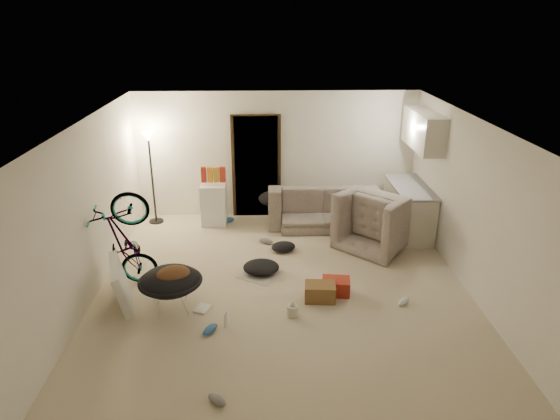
{
  "coord_description": "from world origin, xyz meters",
  "views": [
    {
      "loc": [
        -0.27,
        -6.55,
        3.86
      ],
      "look_at": [
        -0.02,
        0.6,
        1.03
      ],
      "focal_mm": 32.0,
      "sensor_mm": 36.0,
      "label": 1
    }
  ],
  "objects_px": {
    "kitchen_counter": "(408,210)",
    "bicycle": "(128,262)",
    "juicer": "(293,310)",
    "mini_fridge": "(214,204)",
    "tv_box": "(121,283)",
    "sofa": "(322,209)",
    "saucer_chair": "(171,286)",
    "drink_case_a": "(320,292)",
    "armchair": "(382,224)",
    "drink_case_b": "(336,286)",
    "floor_lamp": "(150,158)"
  },
  "relations": [
    {
      "from": "drink_case_a",
      "to": "juicer",
      "type": "relative_size",
      "value": 1.95
    },
    {
      "from": "armchair",
      "to": "bicycle",
      "type": "distance_m",
      "value": 4.34
    },
    {
      "from": "armchair",
      "to": "drink_case_b",
      "type": "distance_m",
      "value": 1.99
    },
    {
      "from": "bicycle",
      "to": "tv_box",
      "type": "bearing_deg",
      "value": 176.56
    },
    {
      "from": "armchair",
      "to": "mini_fridge",
      "type": "distance_m",
      "value": 3.23
    },
    {
      "from": "saucer_chair",
      "to": "drink_case_b",
      "type": "relative_size",
      "value": 2.16
    },
    {
      "from": "tv_box",
      "to": "juicer",
      "type": "relative_size",
      "value": 4.23
    },
    {
      "from": "floor_lamp",
      "to": "saucer_chair",
      "type": "distance_m",
      "value": 3.42
    },
    {
      "from": "saucer_chair",
      "to": "juicer",
      "type": "height_order",
      "value": "saucer_chair"
    },
    {
      "from": "bicycle",
      "to": "saucer_chair",
      "type": "xyz_separation_m",
      "value": [
        0.74,
        -0.65,
        -0.05
      ]
    },
    {
      "from": "armchair",
      "to": "bicycle",
      "type": "height_order",
      "value": "bicycle"
    },
    {
      "from": "juicer",
      "to": "kitchen_counter",
      "type": "bearing_deg",
      "value": 49.74
    },
    {
      "from": "mini_fridge",
      "to": "juicer",
      "type": "height_order",
      "value": "mini_fridge"
    },
    {
      "from": "drink_case_b",
      "to": "juicer",
      "type": "height_order",
      "value": "drink_case_b"
    },
    {
      "from": "mini_fridge",
      "to": "tv_box",
      "type": "height_order",
      "value": "mini_fridge"
    },
    {
      "from": "tv_box",
      "to": "drink_case_b",
      "type": "bearing_deg",
      "value": -14.47
    },
    {
      "from": "drink_case_a",
      "to": "drink_case_b",
      "type": "xyz_separation_m",
      "value": [
        0.25,
        0.16,
        -0.01
      ]
    },
    {
      "from": "tv_box",
      "to": "saucer_chair",
      "type": "bearing_deg",
      "value": -32.41
    },
    {
      "from": "kitchen_counter",
      "to": "saucer_chair",
      "type": "xyz_separation_m",
      "value": [
        -3.99,
        -2.52,
        -0.07
      ]
    },
    {
      "from": "saucer_chair",
      "to": "bicycle",
      "type": "bearing_deg",
      "value": 138.64
    },
    {
      "from": "floor_lamp",
      "to": "bicycle",
      "type": "height_order",
      "value": "floor_lamp"
    },
    {
      "from": "bicycle",
      "to": "juicer",
      "type": "height_order",
      "value": "bicycle"
    },
    {
      "from": "mini_fridge",
      "to": "tv_box",
      "type": "bearing_deg",
      "value": -108.95
    },
    {
      "from": "kitchen_counter",
      "to": "tv_box",
      "type": "distance_m",
      "value": 5.27
    },
    {
      "from": "tv_box",
      "to": "drink_case_b",
      "type": "distance_m",
      "value": 3.09
    },
    {
      "from": "floor_lamp",
      "to": "tv_box",
      "type": "bearing_deg",
      "value": -88.07
    },
    {
      "from": "mini_fridge",
      "to": "armchair",
      "type": "bearing_deg",
      "value": -17.61
    },
    {
      "from": "armchair",
      "to": "saucer_chair",
      "type": "relative_size",
      "value": 1.32
    },
    {
      "from": "armchair",
      "to": "tv_box",
      "type": "relative_size",
      "value": 1.22
    },
    {
      "from": "bicycle",
      "to": "drink_case_a",
      "type": "distance_m",
      "value": 2.88
    },
    {
      "from": "floor_lamp",
      "to": "sofa",
      "type": "distance_m",
      "value": 3.43
    },
    {
      "from": "drink_case_a",
      "to": "drink_case_b",
      "type": "relative_size",
      "value": 1.08
    },
    {
      "from": "mini_fridge",
      "to": "drink_case_b",
      "type": "relative_size",
      "value": 2.0
    },
    {
      "from": "drink_case_a",
      "to": "bicycle",
      "type": "bearing_deg",
      "value": 175.48
    },
    {
      "from": "armchair",
      "to": "drink_case_b",
      "type": "height_order",
      "value": "armchair"
    },
    {
      "from": "sofa",
      "to": "drink_case_b",
      "type": "bearing_deg",
      "value": 88.86
    },
    {
      "from": "juicer",
      "to": "mini_fridge",
      "type": "bearing_deg",
      "value": 112.08
    },
    {
      "from": "sofa",
      "to": "bicycle",
      "type": "bearing_deg",
      "value": 37.04
    },
    {
      "from": "tv_box",
      "to": "mini_fridge",
      "type": "bearing_deg",
      "value": 52.41
    },
    {
      "from": "kitchen_counter",
      "to": "drink_case_b",
      "type": "height_order",
      "value": "kitchen_counter"
    },
    {
      "from": "floor_lamp",
      "to": "kitchen_counter",
      "type": "distance_m",
      "value": 4.95
    },
    {
      "from": "tv_box",
      "to": "juicer",
      "type": "distance_m",
      "value": 2.45
    },
    {
      "from": "kitchen_counter",
      "to": "bicycle",
      "type": "xyz_separation_m",
      "value": [
        -4.73,
        -1.87,
        -0.02
      ]
    },
    {
      "from": "kitchen_counter",
      "to": "bicycle",
      "type": "bearing_deg",
      "value": -158.4
    },
    {
      "from": "armchair",
      "to": "drink_case_b",
      "type": "xyz_separation_m",
      "value": [
        -1.04,
        -1.67,
        -0.26
      ]
    },
    {
      "from": "kitchen_counter",
      "to": "drink_case_a",
      "type": "xyz_separation_m",
      "value": [
        -1.9,
        -2.34,
        -0.32
      ]
    },
    {
      "from": "sofa",
      "to": "saucer_chair",
      "type": "bearing_deg",
      "value": 51.58
    },
    {
      "from": "saucer_chair",
      "to": "drink_case_b",
      "type": "height_order",
      "value": "saucer_chair"
    },
    {
      "from": "kitchen_counter",
      "to": "tv_box",
      "type": "relative_size",
      "value": 1.59
    },
    {
      "from": "armchair",
      "to": "drink_case_a",
      "type": "bearing_deg",
      "value": 98.74
    }
  ]
}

